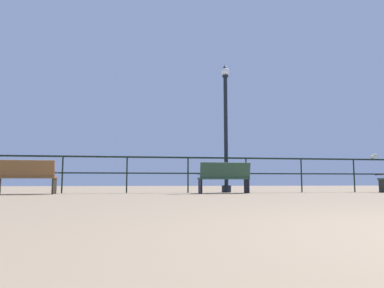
{
  "coord_description": "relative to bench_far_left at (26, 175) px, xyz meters",
  "views": [
    {
      "loc": [
        -2.46,
        -1.42,
        0.32
      ],
      "look_at": [
        -0.88,
        8.92,
        1.46
      ],
      "focal_mm": 32.95,
      "sensor_mm": 36.0,
      "label": 1
    }
  ],
  "objects": [
    {
      "name": "pier_railing",
      "position": [
        5.46,
        0.77,
        0.31
      ],
      "size": [
        20.58,
        0.05,
        1.11
      ],
      "color": "black",
      "rests_on": "ground_plane"
    },
    {
      "name": "seagull_on_rail",
      "position": [
        10.86,
        0.75,
        0.68
      ],
      "size": [
        0.15,
        0.37,
        0.17
      ],
      "color": "silver",
      "rests_on": "pier_railing"
    },
    {
      "name": "bench_near_left",
      "position": [
        5.49,
        0.0,
        -0.01
      ],
      "size": [
        1.51,
        0.63,
        0.9
      ],
      "color": "#2B4A33",
      "rests_on": "ground_plane"
    },
    {
      "name": "lamppost_center",
      "position": [
        5.81,
        1.03,
        1.59
      ],
      "size": [
        0.3,
        0.3,
        4.23
      ],
      "color": "black",
      "rests_on": "ground_plane"
    },
    {
      "name": "bench_far_left",
      "position": [
        0.0,
        0.0,
        0.0
      ],
      "size": [
        1.54,
        0.67,
        0.91
      ],
      "color": "brown",
      "rests_on": "ground_plane"
    }
  ]
}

